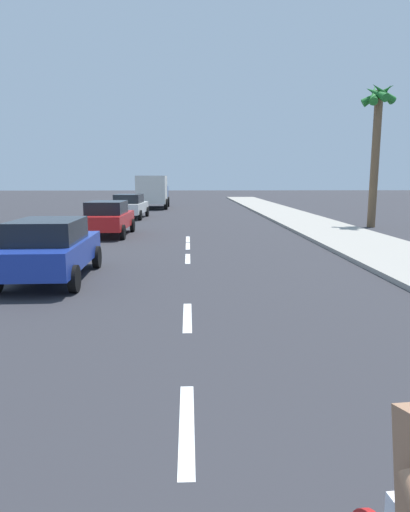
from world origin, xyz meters
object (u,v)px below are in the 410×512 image
palm_tree_far (377,123)px  delivery_truck (153,191)px  parked_car_white (130,205)px  parked_car_blue (50,248)px  parked_car_red (108,217)px

palm_tree_far → delivery_truck: bearing=129.1°
parked_car_white → palm_tree_far: (13.63, -5.83, 4.57)m
parked_car_blue → delivery_truck: (0.45, 28.02, 0.67)m
parked_car_red → parked_car_white: bearing=92.4°
parked_car_red → delivery_truck: (0.58, 18.99, 0.67)m
parked_car_blue → parked_car_red: (-0.13, 9.03, 0.00)m
parked_car_white → palm_tree_far: palm_tree_far is taller
parked_car_red → palm_tree_far: size_ratio=0.56×
parked_car_blue → delivery_truck: 28.03m
parked_car_blue → palm_tree_far: size_ratio=0.56×
delivery_truck → palm_tree_far: bearing=-51.0°
parked_car_blue → parked_car_red: same height
parked_car_blue → parked_car_red: 9.03m
parked_car_white → delivery_truck: (0.75, 10.01, 0.66)m
parked_car_white → parked_car_blue: bearing=-85.8°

